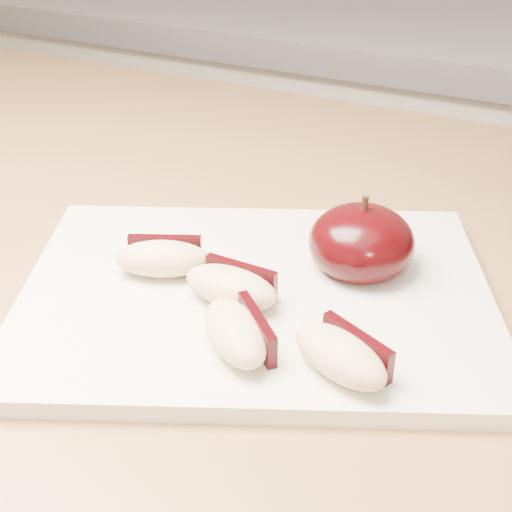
% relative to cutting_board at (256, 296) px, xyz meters
% --- Properties ---
extents(back_cabinet, '(2.40, 0.62, 0.94)m').
position_rel_cutting_board_xyz_m(back_cabinet, '(-0.05, 0.79, -0.44)').
color(back_cabinet, silver).
rests_on(back_cabinet, ground).
extents(cutting_board, '(0.38, 0.33, 0.01)m').
position_rel_cutting_board_xyz_m(cutting_board, '(0.00, 0.00, 0.00)').
color(cutting_board, silver).
rests_on(cutting_board, island_counter).
extents(apple_half, '(0.08, 0.08, 0.06)m').
position_rel_cutting_board_xyz_m(apple_half, '(0.05, 0.06, 0.02)').
color(apple_half, black).
rests_on(apple_half, cutting_board).
extents(apple_wedge_a, '(0.07, 0.05, 0.02)m').
position_rel_cutting_board_xyz_m(apple_wedge_a, '(-0.07, -0.01, 0.02)').
color(apple_wedge_a, '#D7BF88').
rests_on(apple_wedge_a, cutting_board).
extents(apple_wedge_b, '(0.07, 0.03, 0.02)m').
position_rel_cutting_board_xyz_m(apple_wedge_b, '(-0.01, -0.02, 0.02)').
color(apple_wedge_b, '#D7BF88').
rests_on(apple_wedge_b, cutting_board).
extents(apple_wedge_c, '(0.07, 0.07, 0.02)m').
position_rel_cutting_board_xyz_m(apple_wedge_c, '(0.02, -0.06, 0.02)').
color(apple_wedge_c, '#D7BF88').
rests_on(apple_wedge_c, cutting_board).
extents(apple_wedge_d, '(0.07, 0.06, 0.02)m').
position_rel_cutting_board_xyz_m(apple_wedge_d, '(0.08, -0.05, 0.02)').
color(apple_wedge_d, '#D7BF88').
rests_on(apple_wedge_d, cutting_board).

